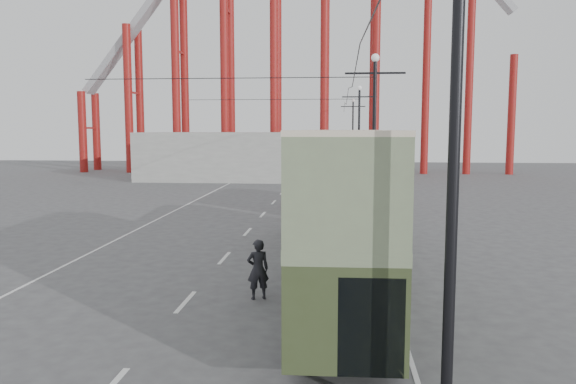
# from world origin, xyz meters

# --- Properties ---
(ground) EXTENTS (160.00, 160.00, 0.00)m
(ground) POSITION_xyz_m (0.00, 0.00, 0.00)
(ground) COLOR #48474A
(ground) RESTS_ON ground
(road_markings) EXTENTS (12.52, 120.00, 0.01)m
(road_markings) POSITION_xyz_m (-0.86, 19.70, 0.01)
(road_markings) COLOR silver
(road_markings) RESTS_ON ground
(lamp_post_mid) EXTENTS (3.20, 0.44, 9.32)m
(lamp_post_mid) POSITION_xyz_m (5.60, 18.00, 4.68)
(lamp_post_mid) COLOR black
(lamp_post_mid) RESTS_ON ground
(lamp_post_far) EXTENTS (3.20, 0.44, 9.32)m
(lamp_post_far) POSITION_xyz_m (5.60, 40.00, 4.68)
(lamp_post_far) COLOR black
(lamp_post_far) RESTS_ON ground
(lamp_post_distant) EXTENTS (3.20, 0.44, 9.32)m
(lamp_post_distant) POSITION_xyz_m (5.60, 62.00, 4.68)
(lamp_post_distant) COLOR black
(lamp_post_distant) RESTS_ON ground
(fairground_shed) EXTENTS (22.00, 10.00, 5.00)m
(fairground_shed) POSITION_xyz_m (-6.00, 47.00, 2.50)
(fairground_shed) COLOR gray
(fairground_shed) RESTS_ON ground
(double_decker_bus) EXTENTS (2.67, 9.94, 5.31)m
(double_decker_bus) POSITION_xyz_m (3.76, 2.86, 2.98)
(double_decker_bus) COLOR #364123
(double_decker_bus) RESTS_ON ground
(single_decker_green) EXTENTS (3.57, 11.95, 3.33)m
(single_decker_green) POSITION_xyz_m (3.69, 11.11, 1.88)
(single_decker_green) COLOR gray
(single_decker_green) RESTS_ON ground
(single_decker_cream) EXTENTS (3.21, 9.60, 2.93)m
(single_decker_cream) POSITION_xyz_m (3.79, 24.51, 1.65)
(single_decker_cream) COLOR beige
(single_decker_cream) RESTS_ON ground
(pedestrian) EXTENTS (0.81, 0.67, 1.92)m
(pedestrian) POSITION_xyz_m (1.20, 4.52, 0.96)
(pedestrian) COLOR black
(pedestrian) RESTS_ON ground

